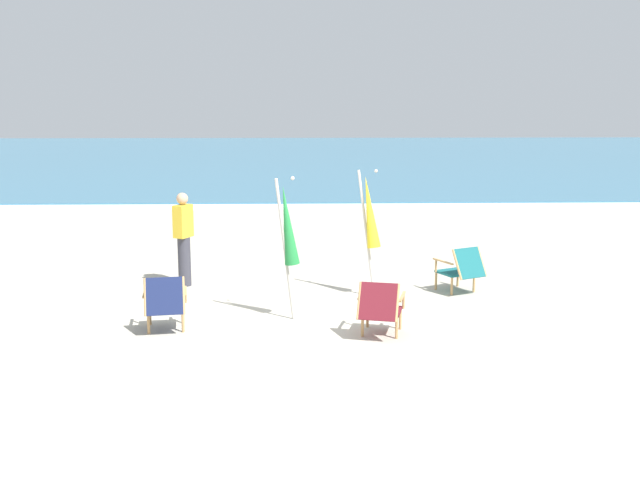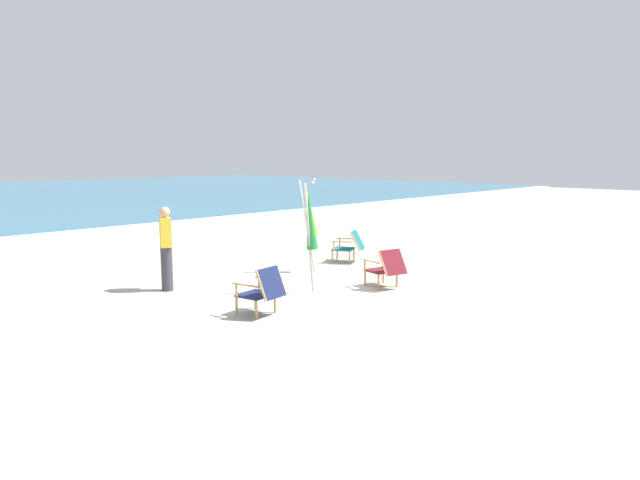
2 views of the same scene
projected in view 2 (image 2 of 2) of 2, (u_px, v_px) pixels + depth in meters
name	position (u px, v px, depth m)	size (l,w,h in m)	color
ground_plane	(311.00, 289.00, 11.15)	(80.00, 80.00, 0.00)	#B7AF9E
surf_band	(61.00, 233.00, 19.03)	(80.00, 1.10, 0.06)	white
beach_chair_mid_center	(350.00, 245.00, 13.95)	(0.84, 0.92, 0.79)	#196066
beach_chair_front_right	(386.00, 267.00, 11.22)	(0.74, 0.88, 0.78)	maroon
beach_chair_back_right	(263.00, 290.00, 9.29)	(0.67, 0.78, 0.81)	#19234C
umbrella_furled_yellow	(309.00, 211.00, 12.59)	(0.45, 0.42, 2.10)	#B7B2A8
umbrella_furled_green	(310.00, 220.00, 10.75)	(0.37, 0.26, 2.12)	#B7B2A8
person_near_chairs	(166.00, 248.00, 10.94)	(0.33, 0.39, 1.63)	#383842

